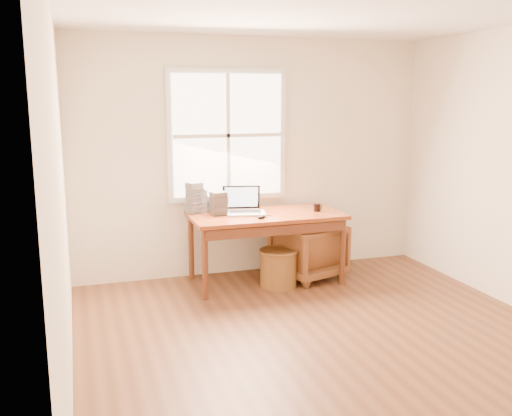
% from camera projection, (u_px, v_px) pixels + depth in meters
% --- Properties ---
extents(room_shell, '(4.04, 4.54, 2.64)m').
position_uv_depth(room_shell, '(332.00, 183.00, 4.37)').
color(room_shell, brown).
rests_on(room_shell, ground).
extents(desk, '(1.60, 0.80, 0.04)m').
position_uv_depth(desk, '(266.00, 215.00, 6.02)').
color(desk, brown).
rests_on(desk, room_shell).
extents(armchair, '(0.82, 0.83, 0.61)m').
position_uv_depth(armchair, '(308.00, 250.00, 6.25)').
color(armchair, brown).
rests_on(armchair, room_shell).
extents(wicker_stool, '(0.43, 0.43, 0.38)m').
position_uv_depth(wicker_stool, '(278.00, 269.00, 5.97)').
color(wicker_stool, brown).
rests_on(wicker_stool, room_shell).
extents(laptop, '(0.46, 0.47, 0.29)m').
position_uv_depth(laptop, '(246.00, 201.00, 5.95)').
color(laptop, silver).
rests_on(laptop, desk).
extents(mouse, '(0.11, 0.08, 0.03)m').
position_uv_depth(mouse, '(261.00, 217.00, 5.76)').
color(mouse, black).
rests_on(mouse, desk).
extents(coffee_mug, '(0.10, 0.10, 0.08)m').
position_uv_depth(coffee_mug, '(317.00, 207.00, 6.12)').
color(coffee_mug, black).
rests_on(coffee_mug, desk).
extents(cd_stack_a, '(0.13, 0.12, 0.25)m').
position_uv_depth(cd_stack_a, '(200.00, 201.00, 6.04)').
color(cd_stack_a, silver).
rests_on(cd_stack_a, desk).
extents(cd_stack_b, '(0.17, 0.16, 0.24)m').
position_uv_depth(cd_stack_b, '(219.00, 203.00, 5.94)').
color(cd_stack_b, black).
rests_on(cd_stack_b, desk).
extents(cd_stack_c, '(0.19, 0.18, 0.33)m').
position_uv_depth(cd_stack_c, '(195.00, 198.00, 6.00)').
color(cd_stack_c, '#9795A2').
rests_on(cd_stack_c, desk).
extents(cd_stack_d, '(0.13, 0.12, 0.17)m').
position_uv_depth(cd_stack_d, '(213.00, 204.00, 6.12)').
color(cd_stack_d, silver).
rests_on(cd_stack_d, desk).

